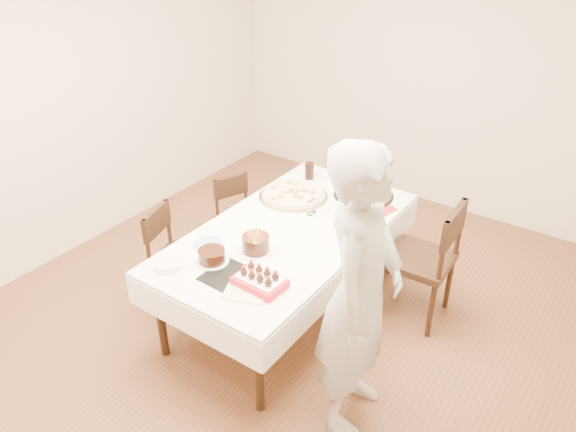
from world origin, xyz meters
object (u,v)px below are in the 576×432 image
Objects in this scene: chair_right_savory at (419,259)px; cola_glass at (309,171)px; birthday_cake at (256,239)px; pasta_bowl at (351,223)px; strawberry_box at (260,281)px; person at (360,295)px; pizza_white at (293,195)px; pizza_pepperoni at (364,193)px; taper_candle at (339,209)px; layer_cake at (212,256)px; chair_left_dessert at (181,259)px; dining_table at (288,271)px; chair_left_savory at (241,222)px.

cola_glass is at bearing 164.32° from chair_right_savory.
birthday_cake reaches higher than cola_glass.
strawberry_box is (-0.12, -0.96, -0.00)m from pasta_bowl.
person reaches higher than chair_right_savory.
pizza_white and pizza_pepperoni have the same top height.
layer_cake is (-0.46, -0.91, -0.10)m from taper_candle.
cola_glass is at bearing -124.18° from chair_left_dessert.
person reaches higher than layer_cake.
cola_glass is at bearing 138.68° from taper_candle.
pizza_white is at bearing 94.19° from layer_cake.
dining_table is 1.13× the size of person.
layer_cake reaches higher than strawberry_box.
taper_candle is (-0.09, -0.02, 0.10)m from pasta_bowl.
chair_right_savory is at bearing -165.18° from chair_left_dessert.
chair_right_savory reaches higher than pizza_pepperoni.
chair_right_savory is 3.54× the size of taper_candle.
person is at bearing -32.91° from dining_table.
chair_left_savory is 0.91× the size of chair_left_dessert.
chair_left_savory is 4.06× the size of birthday_cake.
strawberry_box is at bearing -3.08° from layer_cake.
taper_candle is at bearing 26.29° from person.
pizza_pepperoni is (0.95, 1.22, 0.35)m from chair_left_dessert.
person is at bearing -41.40° from pizza_white.
cola_glass is 0.77× the size of birthday_cake.
cola_glass is at bearing 96.37° from layer_cake.
birthday_cake is at bearing -73.62° from pizza_white.
cola_glass is at bearing 31.34° from person.
pizza_white is at bearing -146.56° from chair_left_savory.
person reaches higher than birthday_cake.
taper_candle is 1.23× the size of layer_cake.
pizza_white is 1.09m from layer_cake.
taper_candle is at bearing 63.45° from layer_cake.
cola_glass is at bearing 111.78° from strawberry_box.
pasta_bowl is (1.13, -0.06, 0.41)m from chair_left_savory.
layer_cake is at bearing -85.81° from pizza_white.
dining_table is at bearing -135.34° from taper_candle.
dining_table is 0.63m from pasta_bowl.
pizza_white is 0.58m from pizza_pepperoni.
taper_candle is at bearing -41.32° from cola_glass.
chair_left_savory is at bearing -176.04° from chair_right_savory.
layer_cake is (-0.55, -0.93, 0.00)m from pasta_bowl.
cola_glass is at bearing 102.76° from pizza_white.
chair_right_savory is at bearing -12.99° from cola_glass.
birthday_cake reaches higher than strawberry_box.
dining_table is 11.21× the size of birthday_cake.
pizza_pepperoni is at bearing 75.08° from layer_cake.
pizza_pepperoni is 0.54m from pasta_bowl.
pizza_white is (0.50, 0.10, 0.38)m from chair_left_savory.
pasta_bowl reaches higher than pizza_pepperoni.
person reaches higher than chair_left_dessert.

